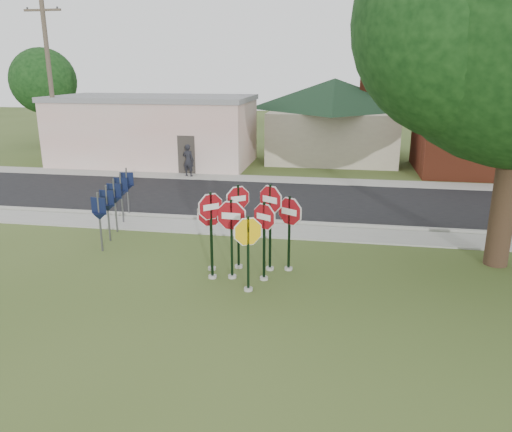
% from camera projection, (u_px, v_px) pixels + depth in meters
% --- Properties ---
extents(ground, '(120.00, 120.00, 0.00)m').
position_uv_depth(ground, '(234.00, 294.00, 13.34)').
color(ground, '#384B1C').
rests_on(ground, ground).
extents(sidewalk_near, '(60.00, 1.60, 0.06)m').
position_uv_depth(sidewalk_near, '(265.00, 230.00, 18.53)').
color(sidewalk_near, gray).
rests_on(sidewalk_near, ground).
extents(road, '(60.00, 7.00, 0.04)m').
position_uv_depth(road, '(280.00, 200.00, 22.79)').
color(road, black).
rests_on(road, ground).
extents(sidewalk_far, '(60.00, 1.60, 0.06)m').
position_uv_depth(sidewalk_far, '(290.00, 180.00, 26.84)').
color(sidewalk_far, gray).
rests_on(sidewalk_far, ground).
extents(curb, '(60.00, 0.20, 0.14)m').
position_uv_depth(curb, '(269.00, 221.00, 19.46)').
color(curb, gray).
rests_on(curb, ground).
extents(stop_sign_center, '(1.17, 0.24, 2.46)m').
position_uv_depth(stop_sign_center, '(232.00, 228.00, 13.98)').
color(stop_sign_center, '#A2A097').
rests_on(stop_sign_center, ground).
extents(stop_sign_yellow, '(0.96, 0.50, 2.22)m').
position_uv_depth(stop_sign_yellow, '(248.00, 244.00, 13.21)').
color(stop_sign_yellow, '#A2A097').
rests_on(stop_sign_yellow, ground).
extents(stop_sign_left, '(0.77, 0.72, 2.66)m').
position_uv_depth(stop_sign_left, '(211.00, 223.00, 13.93)').
color(stop_sign_left, '#A2A097').
rests_on(stop_sign_left, ground).
extents(stop_sign_right, '(0.91, 0.53, 2.40)m').
position_uv_depth(stop_sign_right, '(264.00, 231.00, 13.88)').
color(stop_sign_right, '#A2A097').
rests_on(stop_sign_right, ground).
extents(stop_sign_back_right, '(0.98, 0.60, 2.75)m').
position_uv_depth(stop_sign_back_right, '(270.00, 214.00, 14.49)').
color(stop_sign_back_right, '#A2A097').
rests_on(stop_sign_back_right, ground).
extents(stop_sign_back_left, '(0.83, 0.60, 2.67)m').
position_uv_depth(stop_sign_back_left, '(238.00, 215.00, 14.68)').
color(stop_sign_back_left, '#A2A097').
rests_on(stop_sign_back_left, ground).
extents(stop_sign_far_right, '(1.00, 0.61, 2.40)m').
position_uv_depth(stop_sign_far_right, '(289.00, 223.00, 14.56)').
color(stop_sign_far_right, '#A2A097').
rests_on(stop_sign_far_right, ground).
extents(stop_sign_far_left, '(0.95, 0.59, 2.31)m').
position_uv_depth(stop_sign_far_left, '(211.00, 225.00, 14.60)').
color(stop_sign_far_left, '#A2A097').
rests_on(stop_sign_far_left, ground).
extents(route_sign_row, '(1.43, 4.63, 2.00)m').
position_uv_depth(route_sign_row, '(115.00, 200.00, 18.13)').
color(route_sign_row, '#59595E').
rests_on(route_sign_row, ground).
extents(building_stucco, '(12.20, 6.20, 4.20)m').
position_uv_depth(building_stucco, '(154.00, 129.00, 31.21)').
color(building_stucco, beige).
rests_on(building_stucco, ground).
extents(building_house, '(11.60, 11.60, 6.20)m').
position_uv_depth(building_house, '(334.00, 103.00, 32.76)').
color(building_house, '#B6AC90').
rests_on(building_house, ground).
extents(building_brick, '(10.20, 6.20, 4.75)m').
position_uv_depth(building_brick, '(510.00, 131.00, 28.17)').
color(building_brick, maroon).
rests_on(building_brick, ground).
extents(utility_pole_near, '(2.20, 0.26, 9.50)m').
position_uv_depth(utility_pole_near, '(51.00, 84.00, 28.58)').
color(utility_pole_near, '#463B2E').
rests_on(utility_pole_near, ground).
extents(bg_tree_left, '(4.90, 4.90, 7.35)m').
position_uv_depth(bg_tree_left, '(43.00, 81.00, 37.90)').
color(bg_tree_left, '#302015').
rests_on(bg_tree_left, ground).
extents(pedestrian, '(0.73, 0.56, 1.78)m').
position_uv_depth(pedestrian, '(188.00, 160.00, 27.49)').
color(pedestrian, black).
rests_on(pedestrian, sidewalk_far).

